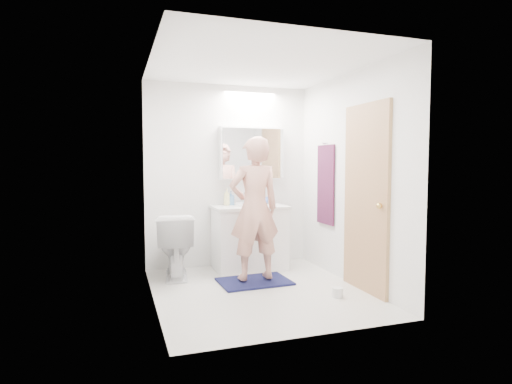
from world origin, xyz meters
name	(u,v)px	position (x,y,z in m)	size (l,w,h in m)	color
floor	(259,291)	(0.00, 0.00, 0.00)	(2.50, 2.50, 0.00)	silver
ceiling	(259,64)	(0.00, 0.00, 2.40)	(2.50, 2.50, 0.00)	white
wall_back	(229,176)	(0.00, 1.25, 1.20)	(2.50, 2.50, 0.00)	white
wall_front	(311,186)	(0.00, -1.25, 1.20)	(2.50, 2.50, 0.00)	white
wall_left	(152,181)	(-1.10, 0.00, 1.20)	(2.50, 2.50, 0.00)	white
wall_right	(350,178)	(1.10, 0.00, 1.20)	(2.50, 2.50, 0.00)	white
vanity_cabinet	(249,239)	(0.20, 0.96, 0.39)	(0.90, 0.55, 0.78)	white
countertop	(249,207)	(0.20, 0.96, 0.80)	(0.95, 0.58, 0.04)	silver
sink_basin	(249,204)	(0.20, 0.99, 0.84)	(0.36, 0.36, 0.03)	white
faucet	(244,198)	(0.20, 1.19, 0.90)	(0.02, 0.02, 0.16)	white
medicine_cabinet	(252,154)	(0.30, 1.18, 1.50)	(0.88, 0.14, 0.70)	white
mirror_panel	(254,153)	(0.30, 1.10, 1.50)	(0.84, 0.01, 0.66)	silver
toilet	(175,245)	(-0.77, 0.85, 0.39)	(0.44, 0.76, 0.78)	white
bath_rug	(254,281)	(0.05, 0.32, 0.01)	(0.80, 0.55, 0.02)	#121339
person	(254,208)	(0.05, 0.32, 0.86)	(0.59, 0.39, 1.62)	tan
door	(366,198)	(1.08, -0.35, 1.00)	(0.04, 0.80, 2.00)	tan
door_knob	(379,206)	(1.04, -0.65, 0.95)	(0.06, 0.06, 0.06)	gold
towel	(326,185)	(1.08, 0.55, 1.10)	(0.02, 0.42, 1.00)	black
towel_hook	(325,143)	(1.07, 0.55, 1.62)	(0.02, 0.02, 0.07)	silver
soap_bottle_a	(227,197)	(-0.06, 1.11, 0.93)	(0.08, 0.09, 0.22)	beige
soap_bottle_b	(231,198)	(0.00, 1.15, 0.91)	(0.08, 0.09, 0.19)	#507DAB
toothbrush_cup	(265,200)	(0.47, 1.12, 0.87)	(0.10, 0.10, 0.10)	#466DD3
toilet_paper_roll	(338,292)	(0.70, -0.46, 0.05)	(0.11, 0.11, 0.10)	silver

